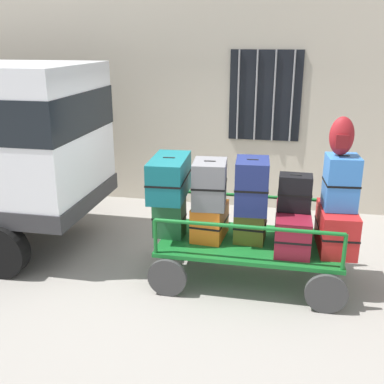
% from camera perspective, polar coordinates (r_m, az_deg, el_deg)
% --- Properties ---
extents(ground_plane, '(40.00, 40.00, 0.00)m').
position_cam_1_polar(ground_plane, '(6.22, 2.00, -9.55)').
color(ground_plane, gray).
extents(building_wall, '(12.00, 0.38, 5.00)m').
position_cam_1_polar(building_wall, '(8.17, 5.48, 15.45)').
color(building_wall, '#BCB29E').
rests_on(building_wall, ground).
extents(luggage_cart, '(2.29, 1.25, 0.52)m').
position_cam_1_polar(luggage_cart, '(5.85, 7.08, -6.99)').
color(luggage_cart, '#146023').
rests_on(luggage_cart, ground).
extents(cart_railing, '(2.16, 1.12, 0.44)m').
position_cam_1_polar(cart_railing, '(5.67, 7.26, -2.79)').
color(cart_railing, '#146023').
rests_on(cart_railing, luggage_cart).
extents(suitcase_left_bottom, '(0.40, 0.30, 0.52)m').
position_cam_1_polar(suitcase_left_bottom, '(5.83, -2.83, -3.08)').
color(suitcase_left_bottom, '#194C28').
rests_on(suitcase_left_bottom, luggage_cart).
extents(suitcase_left_middle, '(0.47, 0.87, 0.50)m').
position_cam_1_polar(suitcase_left_middle, '(5.70, -2.82, 1.84)').
color(suitcase_left_middle, '#0F5960').
rests_on(suitcase_left_middle, suitcase_left_bottom).
extents(suitcase_midleft_bottom, '(0.43, 0.59, 0.44)m').
position_cam_1_polar(suitcase_midleft_bottom, '(5.81, 2.21, -3.61)').
color(suitcase_midleft_bottom, orange).
rests_on(suitcase_midleft_bottom, luggage_cart).
extents(suitcase_midleft_middle, '(0.44, 0.54, 0.57)m').
position_cam_1_polar(suitcase_midleft_middle, '(5.59, 2.19, 1.01)').
color(suitcase_midleft_middle, slate).
rests_on(suitcase_midleft_middle, suitcase_midleft_bottom).
extents(suitcase_center_bottom, '(0.40, 0.40, 0.42)m').
position_cam_1_polar(suitcase_center_bottom, '(5.76, 7.23, -4.05)').
color(suitcase_center_bottom, '#4C5119').
rests_on(suitcase_center_bottom, luggage_cart).
extents(suitcase_center_middle, '(0.42, 0.54, 0.64)m').
position_cam_1_polar(suitcase_center_middle, '(5.52, 7.40, 0.80)').
color(suitcase_center_middle, navy).
rests_on(suitcase_center_middle, suitcase_center_bottom).
extents(suitcase_midright_bottom, '(0.42, 0.92, 0.45)m').
position_cam_1_polar(suitcase_midright_bottom, '(5.72, 12.32, -4.38)').
color(suitcase_midright_bottom, maroon).
rests_on(suitcase_midright_bottom, luggage_cart).
extents(suitcase_midright_middle, '(0.40, 0.28, 0.44)m').
position_cam_1_polar(suitcase_midright_middle, '(5.59, 12.62, -0.05)').
color(suitcase_midright_middle, black).
rests_on(suitcase_midright_middle, suitcase_midright_bottom).
extents(suitcase_right_bottom, '(0.46, 0.79, 0.51)m').
position_cam_1_polar(suitcase_right_bottom, '(5.75, 17.42, -4.35)').
color(suitcase_right_bottom, '#B21E1E').
rests_on(suitcase_right_bottom, luggage_cart).
extents(suitcase_right_middle, '(0.40, 0.42, 0.63)m').
position_cam_1_polar(suitcase_right_middle, '(5.57, 17.97, 1.14)').
color(suitcase_right_middle, '#3372C6').
rests_on(suitcase_right_middle, suitcase_right_bottom).
extents(backpack, '(0.27, 0.22, 0.44)m').
position_cam_1_polar(backpack, '(5.43, 18.05, 6.57)').
color(backpack, maroon).
rests_on(backpack, suitcase_right_middle).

